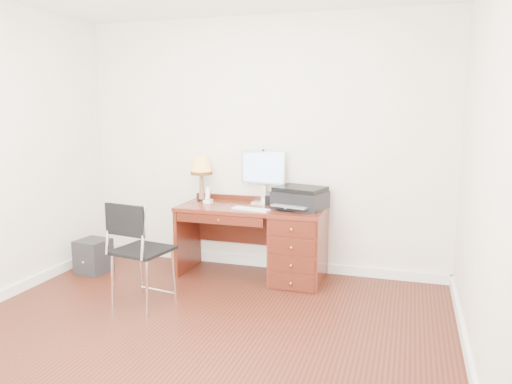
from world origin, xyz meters
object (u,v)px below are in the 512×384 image
(monitor, at_px, (263,170))
(equipment_box, at_px, (93,256))
(desk, at_px, (282,240))
(phone, at_px, (208,198))
(chair, at_px, (138,244))
(printer, at_px, (300,198))
(leg_lamp, at_px, (201,168))

(monitor, distance_m, equipment_box, 2.04)
(desk, height_order, phone, phone)
(chair, bearing_deg, equipment_box, 153.66)
(chair, relative_size, equipment_box, 2.67)
(phone, bearing_deg, equipment_box, -156.87)
(chair, bearing_deg, printer, 53.23)
(monitor, xyz_separation_m, printer, (0.44, -0.18, -0.24))
(monitor, relative_size, phone, 3.21)
(phone, distance_m, equipment_box, 1.39)
(phone, bearing_deg, leg_lamp, 139.52)
(monitor, distance_m, printer, 0.54)
(desk, distance_m, chair, 1.50)
(desk, distance_m, monitor, 0.77)
(leg_lamp, bearing_deg, desk, -8.85)
(desk, relative_size, monitor, 2.73)
(desk, xyz_separation_m, leg_lamp, (-0.94, 0.15, 0.69))
(monitor, bearing_deg, equipment_box, -156.71)
(monitor, relative_size, equipment_box, 1.54)
(equipment_box, bearing_deg, monitor, 27.15)
(leg_lamp, bearing_deg, equipment_box, -152.91)
(leg_lamp, bearing_deg, printer, -5.01)
(chair, bearing_deg, desk, 56.47)
(chair, height_order, equipment_box, chair)
(desk, xyz_separation_m, equipment_box, (-1.99, -0.39, -0.23))
(desk, xyz_separation_m, chair, (-1.02, -1.09, 0.17))
(monitor, xyz_separation_m, leg_lamp, (-0.67, -0.08, 0.01))
(printer, distance_m, equipment_box, 2.31)
(printer, relative_size, phone, 3.35)
(desk, bearing_deg, chair, -132.98)
(printer, relative_size, chair, 0.60)
(phone, bearing_deg, monitor, 23.27)
(phone, xyz_separation_m, chair, (-0.19, -1.12, -0.22))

